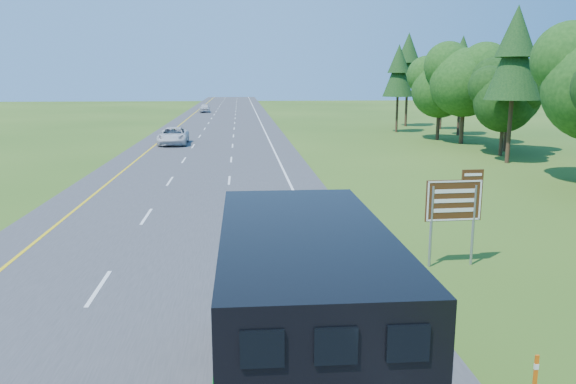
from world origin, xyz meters
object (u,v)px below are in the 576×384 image
far_car (205,108)px  white_suv (173,136)px  horse_truck (300,313)px  exit_sign (455,204)px

far_car → white_suv: bearing=-91.9°
horse_truck → far_car: (-7.38, 94.77, -1.30)m
horse_truck → white_suv: 45.34m
horse_truck → exit_sign: bearing=53.7°
far_car → exit_sign: exit_sign is taller
horse_truck → exit_sign: horse_truck is taller
white_suv → exit_sign: size_ratio=1.73×
exit_sign → horse_truck: bearing=-129.2°
white_suv → far_car: size_ratio=1.28×
white_suv → far_car: white_suv is taller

